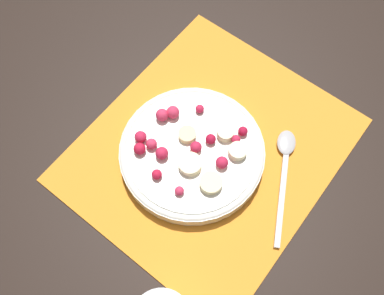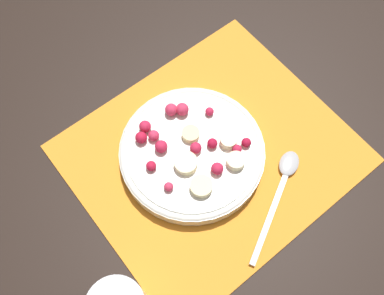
# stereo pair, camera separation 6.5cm
# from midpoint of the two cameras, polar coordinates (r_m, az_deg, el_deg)

# --- Properties ---
(ground_plane) EXTENTS (3.00, 3.00, 0.00)m
(ground_plane) POSITION_cam_midpoint_polar(r_m,az_deg,el_deg) (0.71, -0.21, -0.58)
(ground_plane) COLOR black
(placemat) EXTENTS (0.43, 0.38, 0.01)m
(placemat) POSITION_cam_midpoint_polar(r_m,az_deg,el_deg) (0.71, -0.21, -0.48)
(placemat) COLOR orange
(placemat) RESTS_ON ground_plane
(fruit_bowl) EXTENTS (0.23, 0.23, 0.05)m
(fruit_bowl) POSITION_cam_midpoint_polar(r_m,az_deg,el_deg) (0.69, -2.70, -0.88)
(fruit_bowl) COLOR silver
(fruit_bowl) RESTS_ON placemat
(spoon) EXTENTS (0.19, 0.11, 0.01)m
(spoon) POSITION_cam_midpoint_polar(r_m,az_deg,el_deg) (0.71, 9.69, -2.09)
(spoon) COLOR #B2B2B7
(spoon) RESTS_ON placemat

